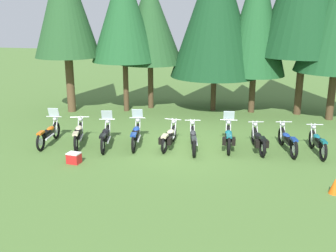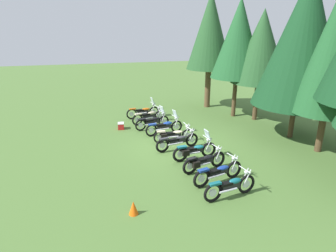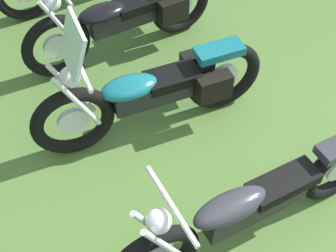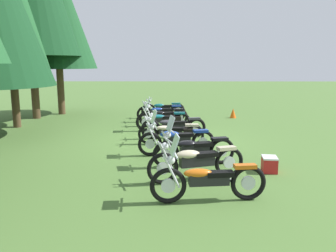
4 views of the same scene
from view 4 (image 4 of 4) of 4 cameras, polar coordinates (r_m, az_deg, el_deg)
The scene contains 15 objects.
ground_plane at distance 12.09m, azimuth 0.95°, elevation -2.51°, with size 80.00×80.00×0.00m, color #4C7033.
motorcycle_0 at distance 6.83m, azimuth 6.53°, elevation -8.79°, with size 0.67×2.33×1.37m.
motorcycle_1 at distance 7.99m, azimuth 4.71°, elevation -5.82°, with size 1.00×2.31×1.02m.
motorcycle_2 at distance 9.11m, azimuth 4.26°, elevation -3.76°, with size 0.79×2.24×1.37m.
motorcycle_3 at distance 10.19m, azimuth 1.31°, elevation -2.19°, with size 0.73×2.32×1.37m.
motorcycle_4 at distance 11.50m, azimuth 0.75°, elevation -0.96°, with size 0.69×2.24×0.99m.
motorcycle_5 at distance 12.47m, azimuth 0.89°, elevation -0.03°, with size 0.75×2.40×1.02m.
motorcycle_6 at distance 13.79m, azimuth -0.69°, elevation 1.09°, with size 0.71×2.22×1.39m.
motorcycle_7 at distance 14.95m, azimuth -0.56°, elevation 1.71°, with size 0.83×2.16×1.02m.
motorcycle_8 at distance 16.02m, azimuth -1.13°, elevation 2.33°, with size 0.79×2.32×1.03m.
motorcycle_9 at distance 17.11m, azimuth -0.88°, elevation 2.87°, with size 0.64×2.19×1.02m.
pine_tree_4 at distance 16.00m, azimuth -25.23°, elevation 18.07°, with size 3.23×3.23×8.19m.
pine_tree_6 at distance 19.35m, azimuth -18.15°, elevation 17.78°, with size 3.94×3.94×8.29m.
picnic_cooler at distance 9.05m, azimuth 16.56°, elevation -6.13°, with size 0.49×0.41×0.39m.
traffic_cone at distance 17.45m, azimuth 10.81°, elevation 2.13°, with size 0.32×0.32×0.48m, color #EA590F.
Camera 4 is at (-11.78, 0.07, 2.71)m, focal length 36.52 mm.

